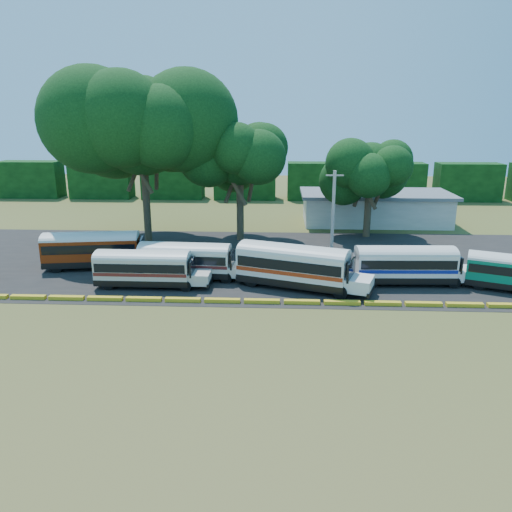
{
  "coord_description": "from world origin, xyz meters",
  "views": [
    {
      "loc": [
        5.74,
        -34.06,
        13.85
      ],
      "look_at": [
        3.81,
        6.0,
        2.25
      ],
      "focal_mm": 35.0,
      "sensor_mm": 36.0,
      "label": 1
    }
  ],
  "objects_px": {
    "bus_cream_west": "(146,266)",
    "bus_white_red": "(296,264)",
    "tree_west": "(142,126)",
    "bus_red": "(94,248)"
  },
  "relations": [
    {
      "from": "bus_white_red",
      "to": "bus_red",
      "type": "bearing_deg",
      "value": -174.62
    },
    {
      "from": "bus_red",
      "to": "tree_west",
      "type": "distance_m",
      "value": 14.6
    },
    {
      "from": "bus_red",
      "to": "bus_white_red",
      "type": "xyz_separation_m",
      "value": [
        18.21,
        -4.54,
        0.08
      ]
    },
    {
      "from": "bus_cream_west",
      "to": "tree_west",
      "type": "bearing_deg",
      "value": 104.38
    },
    {
      "from": "bus_cream_west",
      "to": "bus_red",
      "type": "bearing_deg",
      "value": 141.68
    },
    {
      "from": "bus_cream_west",
      "to": "bus_white_red",
      "type": "bearing_deg",
      "value": 1.93
    },
    {
      "from": "bus_white_red",
      "to": "tree_west",
      "type": "xyz_separation_m",
      "value": [
        -15.85,
        14.46,
        10.36
      ]
    },
    {
      "from": "tree_west",
      "to": "bus_white_red",
      "type": "bearing_deg",
      "value": -42.38
    },
    {
      "from": "bus_cream_west",
      "to": "tree_west",
      "type": "xyz_separation_m",
      "value": [
        -3.63,
        14.76,
        10.66
      ]
    },
    {
      "from": "bus_cream_west",
      "to": "bus_white_red",
      "type": "distance_m",
      "value": 12.22
    }
  ]
}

